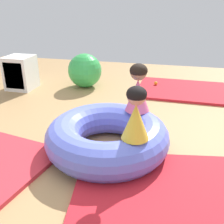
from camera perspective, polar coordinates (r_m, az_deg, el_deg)
ground_plane at (r=2.69m, az=-0.46°, el=-8.96°), size 8.00×8.00×0.00m
gym_mat_front at (r=4.59m, az=17.23°, el=4.47°), size 1.83×1.16×0.04m
gym_mat_near_right at (r=2.21m, az=11.74°, el=-17.18°), size 1.63×1.33×0.04m
inflatable_cushion at (r=2.62m, az=-1.05°, el=-5.43°), size 1.24×1.24×0.35m
child_in_yellow at (r=2.15m, az=5.26°, el=-0.41°), size 0.32×0.32×0.46m
child_in_pink at (r=2.71m, az=5.70°, el=5.21°), size 0.36×0.36×0.50m
play_ball_orange at (r=4.68m, az=9.59°, el=6.26°), size 0.06×0.06×0.06m
exercise_ball_large at (r=4.60m, az=-5.99°, el=9.03°), size 0.59×0.59×0.59m
storage_cube at (r=4.74m, az=-19.56°, el=8.07°), size 0.44×0.44×0.56m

